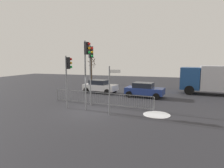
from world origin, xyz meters
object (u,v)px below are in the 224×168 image
Objects in this scene: delivery_truck at (217,79)px; traffic_light_foreground_right at (86,60)px; bare_tree_left at (92,68)px; traffic_light_mid_left at (91,62)px; car_white_near at (100,86)px; traffic_light_rear_left at (68,70)px; direction_sign_post at (110,88)px; car_blue_trailing at (144,90)px.

traffic_light_foreground_right is at bearing 48.76° from delivery_truck.
delivery_truck is 1.42× the size of bare_tree_left.
delivery_truck is at bearing 170.59° from traffic_light_mid_left.
traffic_light_mid_left is 6.74m from car_white_near.
traffic_light_rear_left is 1.21× the size of direction_sign_post.
car_white_near is at bearing 176.57° from car_blue_trailing.
traffic_light_rear_left is 1.93m from traffic_light_mid_left.
traffic_light_rear_left is 7.45m from car_white_near.
traffic_light_rear_left is at bearing -72.50° from bare_tree_left.
bare_tree_left reaches higher than delivery_truck.
car_white_near is 8.86m from bare_tree_left.
delivery_truck is (10.68, 8.65, -1.85)m from traffic_light_mid_left.
traffic_light_mid_left is at bearing 43.93° from delivery_truck.
traffic_light_mid_left is 13.87m from delivery_truck.
traffic_light_mid_left is 0.97× the size of bare_tree_left.
traffic_light_foreground_right reaches higher than direction_sign_post.
traffic_light_rear_left is 0.56× the size of delivery_truck.
delivery_truck is at bearing 34.12° from car_blue_trailing.
traffic_light_rear_left is 3.95m from direction_sign_post.
delivery_truck is at bearing -15.96° from bare_tree_left.
delivery_truck is (7.10, 3.67, 0.97)m from car_blue_trailing.
traffic_light_rear_left is 15.34m from bare_tree_left.
traffic_light_rear_left is at bearing -7.46° from traffic_light_mid_left.
car_blue_trailing is (5.17, -0.93, 0.00)m from car_white_near.
traffic_light_rear_left is 0.80× the size of bare_tree_left.
traffic_light_rear_left is (-1.65, 0.14, -0.77)m from traffic_light_foreground_right.
traffic_light_foreground_right is at bearing -110.83° from car_blue_trailing.
traffic_light_mid_left is at bearing -153.21° from traffic_light_foreground_right.
delivery_truck is (12.27, 2.74, 0.97)m from car_white_near.
delivery_truck is (12.06, 9.86, -1.24)m from traffic_light_rear_left.
direction_sign_post is 0.46× the size of delivery_truck.
car_blue_trailing is (4.96, 6.18, -2.21)m from traffic_light_rear_left.
traffic_light_rear_left reaches higher than car_white_near.
traffic_light_foreground_right is at bearing 52.90° from traffic_light_mid_left.
car_white_near is (-3.92, 7.92, -1.10)m from direction_sign_post.
car_white_near is at bearing -59.64° from bare_tree_left.
bare_tree_left is (-6.00, 13.42, -1.17)m from traffic_light_mid_left.
direction_sign_post is at bearing 87.69° from traffic_light_foreground_right.
bare_tree_left is (-16.67, 4.77, 0.68)m from delivery_truck.
car_white_near is at bearing 17.50° from delivery_truck.
traffic_light_foreground_right is at bearing 142.78° from direction_sign_post.
traffic_light_mid_left is 1.23× the size of car_blue_trailing.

